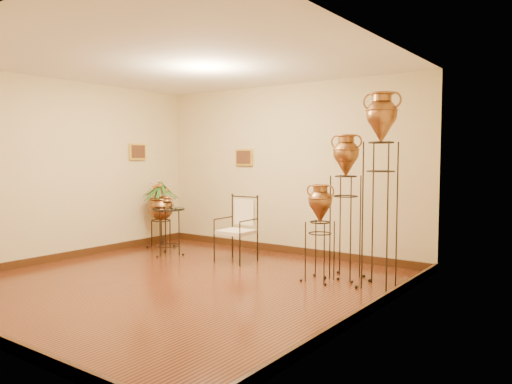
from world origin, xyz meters
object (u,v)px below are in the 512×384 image
Objects in this scene: side_table at (168,231)px; planter_urn at (161,204)px; amphora_mid at (345,205)px; amphora_tall at (380,188)px; armchair at (236,229)px.

planter_urn is at bearing 144.40° from side_table.
planter_urn is 1.38× the size of side_table.
amphora_mid is at bearing 5.00° from side_table.
amphora_tall is 1.25× the size of amphora_mid.
planter_urn is at bearing 176.32° from amphora_mid.
planter_urn is 1.34× the size of armchair.
amphora_tall is 4.35m from planter_urn.
side_table is at bearing -35.60° from planter_urn.
amphora_tall is 0.65m from amphora_mid.
armchair is 1.03× the size of side_table.
amphora_tall is at bearing -5.87° from planter_urn.
amphora_tall reaches higher than amphora_mid.
side_table is (-1.23, -0.23, -0.10)m from armchair.
planter_urn is (-4.30, 0.44, -0.47)m from amphora_tall.
amphora_mid is 1.91× the size of armchair.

